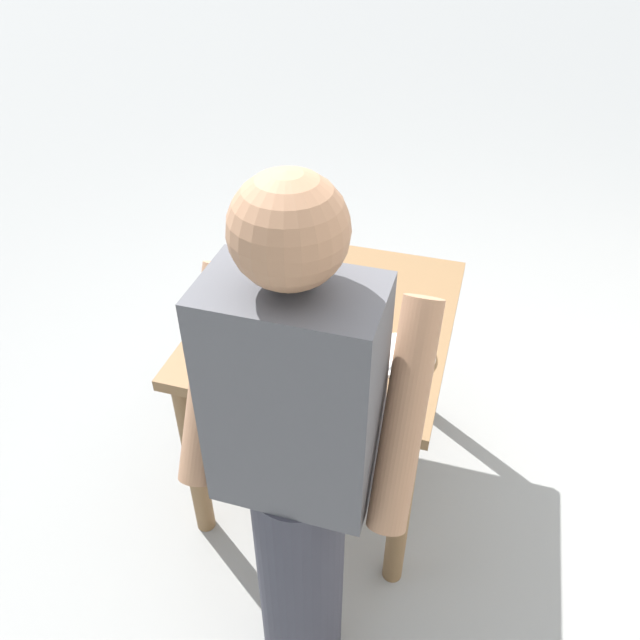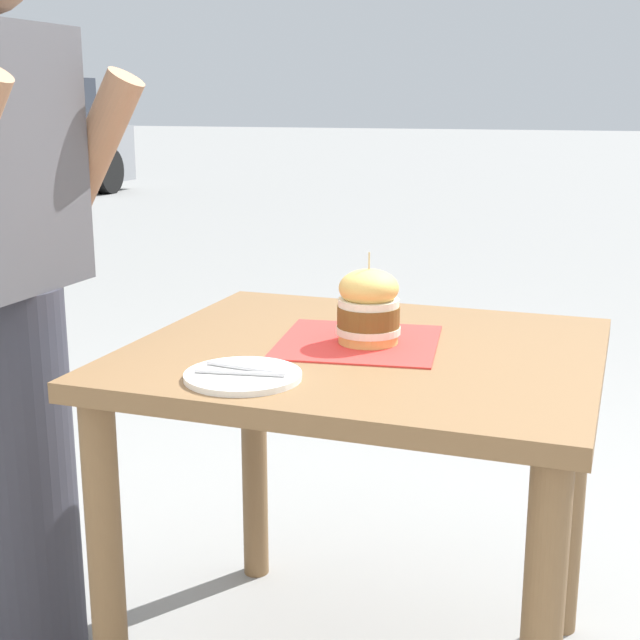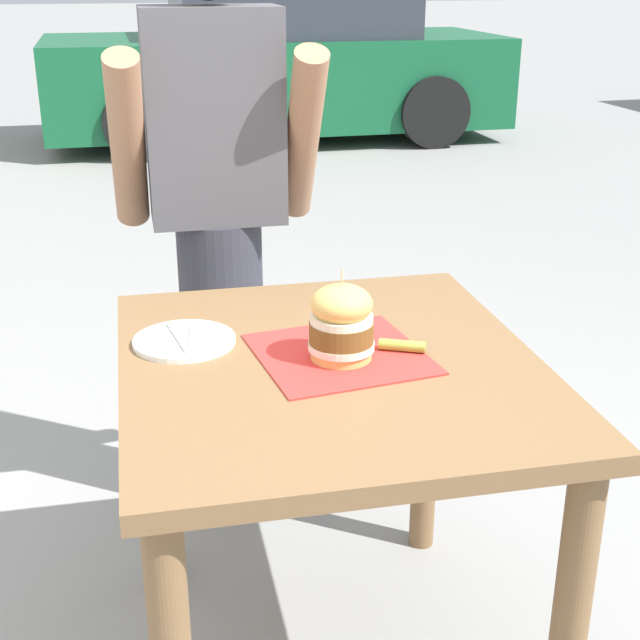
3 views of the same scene
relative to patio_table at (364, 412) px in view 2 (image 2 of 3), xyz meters
The scene contains 7 objects.
patio_table is the anchor object (origin of this frame).
serving_paper 0.15m from the patio_table, 40.63° to the left, with size 0.33×0.33×0.00m, color red.
sandwich 0.23m from the patio_table, ahead, with size 0.14×0.14×0.19m.
pickle_spear 0.22m from the patio_table, ahead, with size 0.02×0.02×0.10m, color #8EA83D.
side_plate_with_forks 0.36m from the patio_table, 152.27° to the left, with size 0.22×0.22×0.02m.
diner_across_table 0.82m from the patio_table, 100.54° to the left, with size 0.55×0.35×1.69m.
parked_car_mid_block 10.94m from the patio_table, 42.39° to the left, with size 4.27×1.98×1.60m.
Camera 2 is at (-1.73, -0.51, 1.30)m, focal length 50.00 mm.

